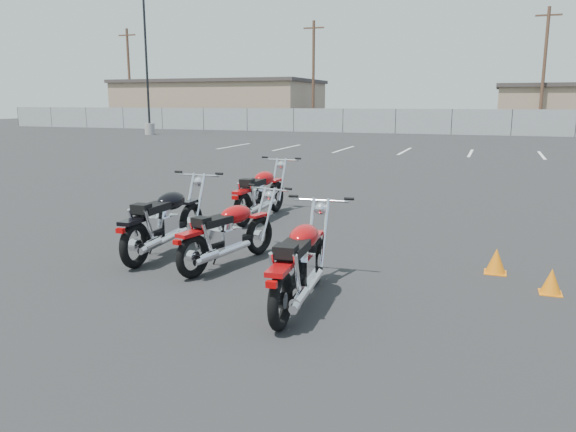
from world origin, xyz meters
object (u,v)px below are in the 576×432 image
(motorcycle_second_black, at_px, (165,221))
(motorcycle_third_red, at_px, (228,234))
(motorcycle_front_red, at_px, (261,193))
(motorcycle_rear_red, at_px, (300,263))

(motorcycle_second_black, distance_m, motorcycle_third_red, 1.22)
(motorcycle_front_red, relative_size, motorcycle_rear_red, 1.03)
(motorcycle_front_red, relative_size, motorcycle_second_black, 0.99)
(motorcycle_front_red, height_order, motorcycle_rear_red, motorcycle_front_red)
(motorcycle_second_black, bearing_deg, motorcycle_third_red, -10.97)
(motorcycle_front_red, bearing_deg, motorcycle_second_black, -96.63)
(motorcycle_front_red, height_order, motorcycle_second_black, motorcycle_second_black)
(motorcycle_third_red, xyz_separation_m, motorcycle_rear_red, (1.49, -1.15, 0.03))
(motorcycle_front_red, xyz_separation_m, motorcycle_rear_red, (2.34, -4.35, -0.02))
(motorcycle_second_black, bearing_deg, motorcycle_rear_red, -27.29)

